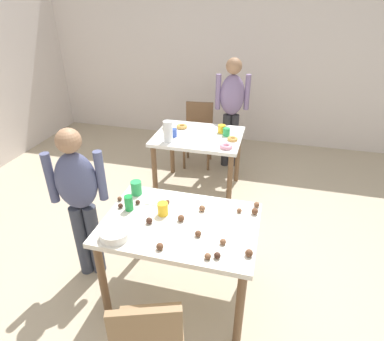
# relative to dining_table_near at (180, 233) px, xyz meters

# --- Properties ---
(ground_plane) EXTENTS (6.40, 6.40, 0.00)m
(ground_plane) POSITION_rel_dining_table_near_xyz_m (0.02, 0.21, -0.65)
(ground_plane) COLOR tan
(wall_back) EXTENTS (6.40, 0.10, 2.60)m
(wall_back) POSITION_rel_dining_table_near_xyz_m (0.02, 3.41, 0.65)
(wall_back) COLOR silver
(wall_back) RESTS_ON ground_plane
(dining_table_near) EXTENTS (1.13, 0.78, 0.75)m
(dining_table_near) POSITION_rel_dining_table_near_xyz_m (0.00, 0.00, 0.00)
(dining_table_near) COLOR silver
(dining_table_near) RESTS_ON ground_plane
(dining_table_far) EXTENTS (1.01, 0.80, 0.75)m
(dining_table_far) POSITION_rel_dining_table_near_xyz_m (-0.25, 1.63, -0.01)
(dining_table_far) COLOR white
(dining_table_far) RESTS_ON ground_plane
(chair_near_table) EXTENTS (0.51, 0.51, 0.87)m
(chair_near_table) POSITION_rel_dining_table_near_xyz_m (0.04, -0.76, -0.15)
(chair_near_table) COLOR olive
(chair_near_table) RESTS_ON ground_plane
(chair_far_table) EXTENTS (0.44, 0.44, 0.87)m
(chair_far_table) POSITION_rel_dining_table_near_xyz_m (-0.43, 2.38, -0.15)
(chair_far_table) COLOR brown
(chair_far_table) RESTS_ON ground_plane
(person_girl_near) EXTENTS (0.45, 0.30, 1.38)m
(person_girl_near) POSITION_rel_dining_table_near_xyz_m (-0.85, 0.05, 0.17)
(person_girl_near) COLOR #383D4C
(person_girl_near) RESTS_ON ground_plane
(person_adult_far) EXTENTS (0.45, 0.27, 1.50)m
(person_adult_far) POSITION_rel_dining_table_near_xyz_m (0.02, 2.39, 0.25)
(person_adult_far) COLOR #28282D
(person_adult_far) RESTS_ON ground_plane
(mixing_bowl) EXTENTS (0.21, 0.21, 0.06)m
(mixing_bowl) POSITION_rel_dining_table_near_xyz_m (-0.38, -0.27, 0.13)
(mixing_bowl) COLOR white
(mixing_bowl) RESTS_ON dining_table_near
(soda_can) EXTENTS (0.07, 0.07, 0.12)m
(soda_can) POSITION_rel_dining_table_near_xyz_m (-0.42, 0.05, 0.17)
(soda_can) COLOR #198438
(soda_can) RESTS_ON dining_table_near
(fork_near) EXTENTS (0.17, 0.02, 0.01)m
(fork_near) POSITION_rel_dining_table_near_xyz_m (-0.27, 0.15, 0.11)
(fork_near) COLOR silver
(fork_near) RESTS_ON dining_table_near
(cup_near_0) EXTENTS (0.08, 0.08, 0.10)m
(cup_near_0) POSITION_rel_dining_table_near_xyz_m (-0.15, 0.06, 0.16)
(cup_near_0) COLOR yellow
(cup_near_0) RESTS_ON dining_table_near
(cup_near_1) EXTENTS (0.09, 0.09, 0.12)m
(cup_near_1) POSITION_rel_dining_table_near_xyz_m (-0.45, 0.27, 0.16)
(cup_near_1) COLOR green
(cup_near_1) RESTS_ON dining_table_near
(cake_ball_0) EXTENTS (0.05, 0.05, 0.05)m
(cake_ball_0) POSITION_rel_dining_table_near_xyz_m (0.52, -0.23, 0.13)
(cake_ball_0) COLOR brown
(cake_ball_0) RESTS_ON dining_table_near
(cake_ball_1) EXTENTS (0.04, 0.04, 0.04)m
(cake_ball_1) POSITION_rel_dining_table_near_xyz_m (-0.39, 0.13, 0.12)
(cake_ball_1) COLOR #3D2319
(cake_ball_1) RESTS_ON dining_table_near
(cake_ball_2) EXTENTS (0.04, 0.04, 0.04)m
(cake_ball_2) POSITION_rel_dining_table_near_xyz_m (0.28, -0.32, 0.13)
(cake_ball_2) COLOR brown
(cake_ball_2) RESTS_ON dining_table_near
(cake_ball_3) EXTENTS (0.05, 0.05, 0.05)m
(cake_ball_3) POSITION_rel_dining_table_near_xyz_m (0.13, 0.17, 0.13)
(cake_ball_3) COLOR brown
(cake_ball_3) RESTS_ON dining_table_near
(cake_ball_4) EXTENTS (0.04, 0.04, 0.04)m
(cake_ball_4) POSITION_rel_dining_table_near_xyz_m (-0.50, 0.05, 0.12)
(cake_ball_4) COLOR #3D2319
(cake_ball_4) RESTS_ON dining_table_near
(cake_ball_5) EXTENTS (0.04, 0.04, 0.04)m
(cake_ball_5) POSITION_rel_dining_table_near_xyz_m (0.34, -0.16, 0.12)
(cake_ball_5) COLOR brown
(cake_ball_5) RESTS_ON dining_table_near
(cake_ball_6) EXTENTS (0.05, 0.05, 0.05)m
(cake_ball_6) POSITION_rel_dining_table_near_xyz_m (0.00, 0.01, 0.13)
(cake_ball_6) COLOR brown
(cake_ball_6) RESTS_ON dining_table_near
(cake_ball_7) EXTENTS (0.04, 0.04, 0.04)m
(cake_ball_7) POSITION_rel_dining_table_near_xyz_m (-0.55, 0.14, 0.12)
(cake_ball_7) COLOR brown
(cake_ball_7) RESTS_ON dining_table_near
(cake_ball_8) EXTENTS (0.04, 0.04, 0.04)m
(cake_ball_8) POSITION_rel_dining_table_near_xyz_m (-0.16, 0.20, 0.12)
(cake_ball_8) COLOR brown
(cake_ball_8) RESTS_ON dining_table_near
(cake_ball_9) EXTENTS (0.04, 0.04, 0.04)m
(cake_ball_9) POSITION_rel_dining_table_near_xyz_m (0.41, 0.23, 0.12)
(cake_ball_9) COLOR brown
(cake_ball_9) RESTS_ON dining_table_near
(cake_ball_10) EXTENTS (0.04, 0.04, 0.04)m
(cake_ball_10) POSITION_rel_dining_table_near_xyz_m (0.53, 0.33, 0.13)
(cake_ball_10) COLOR brown
(cake_ball_10) RESTS_ON dining_table_near
(cake_ball_11) EXTENTS (0.05, 0.05, 0.05)m
(cake_ball_11) POSITION_rel_dining_table_near_xyz_m (0.52, 0.23, 0.13)
(cake_ball_11) COLOR brown
(cake_ball_11) RESTS_ON dining_table_near
(cake_ball_12) EXTENTS (0.05, 0.05, 0.05)m
(cake_ball_12) POSITION_rel_dining_table_near_xyz_m (-0.21, -0.07, 0.13)
(cake_ball_12) COLOR #3D2319
(cake_ball_12) RESTS_ON dining_table_near
(cake_ball_13) EXTENTS (0.04, 0.04, 0.04)m
(cake_ball_13) POSITION_rel_dining_table_near_xyz_m (0.33, -0.29, 0.13)
(cake_ball_13) COLOR #3D2319
(cake_ball_13) RESTS_ON dining_table_near
(cake_ball_14) EXTENTS (0.05, 0.05, 0.05)m
(cake_ball_14) POSITION_rel_dining_table_near_xyz_m (-0.05, -0.31, 0.13)
(cake_ball_14) COLOR brown
(cake_ball_14) RESTS_ON dining_table_near
(cake_ball_15) EXTENTS (0.04, 0.04, 0.04)m
(cake_ball_15) POSITION_rel_dining_table_near_xyz_m (0.17, -0.12, 0.13)
(cake_ball_15) COLOR brown
(cake_ball_15) RESTS_ON dining_table_near
(pitcher_far) EXTENTS (0.10, 0.10, 0.24)m
(pitcher_far) POSITION_rel_dining_table_near_xyz_m (-0.54, 1.36, 0.22)
(pitcher_far) COLOR white
(pitcher_far) RESTS_ON dining_table_far
(cup_far_0) EXTENTS (0.08, 0.08, 0.09)m
(cup_far_0) POSITION_rel_dining_table_near_xyz_m (0.07, 1.69, 0.15)
(cup_far_0) COLOR green
(cup_far_0) RESTS_ON dining_table_far
(cup_far_1) EXTENTS (0.08, 0.08, 0.10)m
(cup_far_1) POSITION_rel_dining_table_near_xyz_m (-0.52, 1.51, 0.15)
(cup_far_1) COLOR #3351B2
(cup_far_1) RESTS_ON dining_table_far
(cup_far_2) EXTENTS (0.09, 0.09, 0.09)m
(cup_far_2) POSITION_rel_dining_table_near_xyz_m (-0.00, 1.76, 0.15)
(cup_far_2) COLOR yellow
(cup_far_2) RESTS_ON dining_table_far
(donut_far_0) EXTENTS (0.14, 0.14, 0.04)m
(donut_far_0) POSITION_rel_dining_table_near_xyz_m (0.12, 1.35, 0.12)
(donut_far_0) COLOR pink
(donut_far_0) RESTS_ON dining_table_far
(donut_far_1) EXTENTS (0.13, 0.13, 0.04)m
(donut_far_1) POSITION_rel_dining_table_near_xyz_m (-0.50, 1.78, 0.12)
(donut_far_1) COLOR gold
(donut_far_1) RESTS_ON dining_table_far
(donut_far_2) EXTENTS (0.12, 0.12, 0.03)m
(donut_far_2) POSITION_rel_dining_table_near_xyz_m (0.16, 1.57, 0.12)
(donut_far_2) COLOR gold
(donut_far_2) RESTS_ON dining_table_far
(donut_far_3) EXTENTS (0.12, 0.12, 0.04)m
(donut_far_3) POSITION_rel_dining_table_near_xyz_m (-0.67, 1.70, 0.12)
(donut_far_3) COLOR white
(donut_far_3) RESTS_ON dining_table_far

